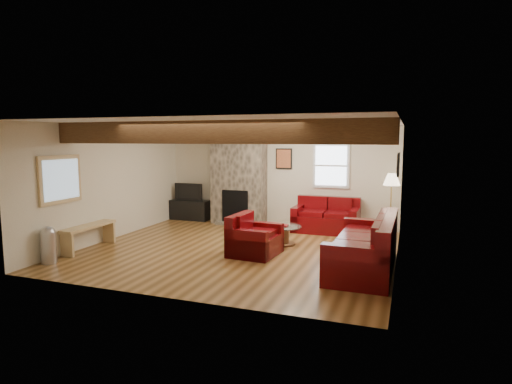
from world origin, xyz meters
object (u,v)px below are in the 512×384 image
at_px(loveseat, 326,215).
at_px(sofa_three, 363,243).
at_px(armchair_red, 255,235).
at_px(tv_cabinet, 190,210).
at_px(floor_lamp, 392,183).
at_px(television, 190,192).
at_px(coffee_table, 282,235).

bearing_deg(loveseat, sofa_three, -66.95).
bearing_deg(armchair_red, tv_cabinet, 50.44).
height_order(sofa_three, armchair_red, sofa_three).
xyz_separation_m(sofa_three, loveseat, (-1.14, 2.71, -0.05)).
bearing_deg(floor_lamp, television, 175.70).
bearing_deg(television, armchair_red, -43.68).
relative_size(sofa_three, floor_lamp, 1.64).
xyz_separation_m(armchair_red, floor_lamp, (2.36, 2.37, 0.85)).
relative_size(armchair_red, tv_cabinet, 0.89).
bearing_deg(tv_cabinet, floor_lamp, -4.30).
xyz_separation_m(armchair_red, television, (-2.89, 2.76, 0.39)).
distance_m(loveseat, television, 3.82).
xyz_separation_m(tv_cabinet, floor_lamp, (5.25, -0.40, 0.96)).
bearing_deg(sofa_three, loveseat, -156.36).
xyz_separation_m(loveseat, armchair_red, (-0.90, -2.46, -0.02)).
relative_size(loveseat, television, 1.87).
height_order(armchair_red, coffee_table, armchair_red).
height_order(armchair_red, television, television).
distance_m(coffee_table, floor_lamp, 2.74).
bearing_deg(loveseat, television, 175.68).
relative_size(sofa_three, armchair_red, 2.49).
height_order(loveseat, floor_lamp, floor_lamp).
distance_m(tv_cabinet, floor_lamp, 5.35).
bearing_deg(sofa_three, floor_lamp, 173.82).
bearing_deg(tv_cabinet, television, 0.00).
relative_size(loveseat, coffee_table, 1.89).
bearing_deg(coffee_table, armchair_red, -105.76).
distance_m(coffee_table, television, 3.69).
height_order(loveseat, tv_cabinet, loveseat).
height_order(television, floor_lamp, floor_lamp).
height_order(coffee_table, tv_cabinet, tv_cabinet).
bearing_deg(coffee_table, floor_lamp, 34.32).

